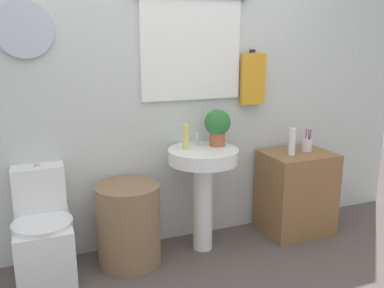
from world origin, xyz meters
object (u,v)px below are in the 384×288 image
at_px(pedestal_sink, 203,174).
at_px(laundry_hamper, 129,224).
at_px(lotion_bottle, 292,142).
at_px(toothbrush_cup, 307,145).
at_px(wooden_cabinet, 296,192).
at_px(soap_bottle, 186,137).
at_px(potted_plant, 217,125).
at_px(toilet, 44,236).

bearing_deg(pedestal_sink, laundry_hamper, 180.00).
height_order(laundry_hamper, lotion_bottle, lotion_bottle).
bearing_deg(toothbrush_cup, lotion_bottle, -162.69).
bearing_deg(wooden_cabinet, soap_bottle, 177.03).
distance_m(wooden_cabinet, soap_bottle, 1.11).
bearing_deg(potted_plant, toilet, -178.80).
bearing_deg(toilet, toothbrush_cup, -0.36).
height_order(soap_bottle, toothbrush_cup, soap_bottle).
relative_size(soap_bottle, lotion_bottle, 0.84).
relative_size(toilet, pedestal_sink, 0.96).
bearing_deg(potted_plant, soap_bottle, -177.80).
xyz_separation_m(potted_plant, lotion_bottle, (0.61, -0.10, -0.16)).
bearing_deg(laundry_hamper, toilet, 176.71).
bearing_deg(lotion_bottle, toothbrush_cup, 17.31).
distance_m(laundry_hamper, pedestal_sink, 0.65).
height_order(wooden_cabinet, lotion_bottle, lotion_bottle).
bearing_deg(wooden_cabinet, toothbrush_cup, 11.67).
distance_m(lotion_bottle, toothbrush_cup, 0.21).
bearing_deg(soap_bottle, pedestal_sink, -22.62).
xyz_separation_m(wooden_cabinet, potted_plant, (-0.70, 0.06, 0.61)).
bearing_deg(lotion_bottle, toilet, 177.80).
height_order(pedestal_sink, toothbrush_cup, toothbrush_cup).
xyz_separation_m(laundry_hamper, soap_bottle, (0.45, 0.05, 0.59)).
relative_size(pedestal_sink, soap_bottle, 4.31).
bearing_deg(lotion_bottle, wooden_cabinet, 22.64).
relative_size(laundry_hamper, toothbrush_cup, 3.19).
relative_size(laundry_hamper, lotion_bottle, 2.70).
bearing_deg(toilet, lotion_bottle, -2.20).
xyz_separation_m(laundry_hamper, wooden_cabinet, (1.42, 0.00, 0.05)).
height_order(laundry_hamper, wooden_cabinet, wooden_cabinet).
bearing_deg(potted_plant, lotion_bottle, -9.34).
height_order(pedestal_sink, lotion_bottle, lotion_bottle).
xyz_separation_m(laundry_hamper, pedestal_sink, (0.57, 0.00, 0.31)).
height_order(pedestal_sink, soap_bottle, soap_bottle).
xyz_separation_m(pedestal_sink, wooden_cabinet, (0.84, 0.00, -0.26)).
height_order(wooden_cabinet, soap_bottle, soap_bottle).
distance_m(wooden_cabinet, lotion_bottle, 0.46).
distance_m(wooden_cabinet, potted_plant, 0.93).
bearing_deg(toothbrush_cup, potted_plant, 177.13).
relative_size(toilet, soap_bottle, 4.15).
distance_m(pedestal_sink, wooden_cabinet, 0.88).
bearing_deg(wooden_cabinet, lotion_bottle, -157.36).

